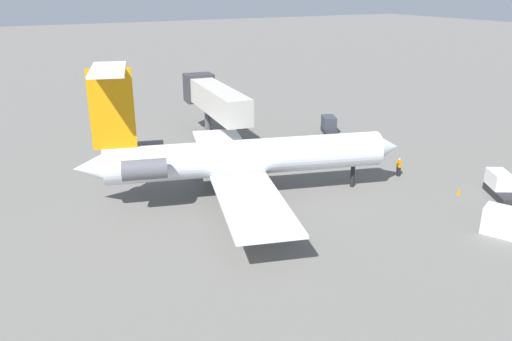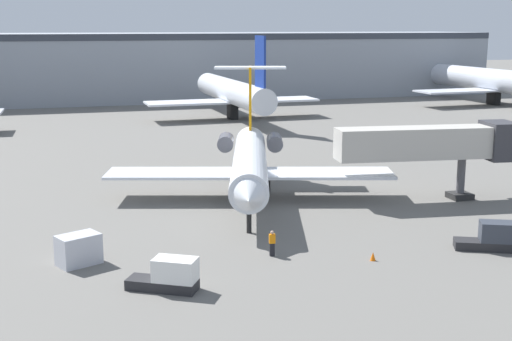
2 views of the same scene
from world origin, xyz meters
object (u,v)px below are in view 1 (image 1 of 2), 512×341
at_px(jet_bridge, 213,98).
at_px(traffic_cone_near, 459,191).
at_px(baggage_tug_lead, 500,186).
at_px(cargo_container_uld, 503,222).
at_px(ground_crew_marshaller, 399,167).
at_px(regional_jet, 238,157).
at_px(traffic_cone_mid, 377,151).
at_px(baggage_tug_trailing, 329,126).

height_order(jet_bridge, traffic_cone_near, jet_bridge).
distance_m(baggage_tug_lead, cargo_container_uld, 7.54).
height_order(ground_crew_marshaller, baggage_tug_lead, baggage_tug_lead).
bearing_deg(baggage_tug_lead, traffic_cone_near, 58.35).
relative_size(regional_jet, jet_bridge, 1.66).
height_order(regional_jet, traffic_cone_mid, regional_jet).
bearing_deg(baggage_tug_lead, traffic_cone_mid, 6.03).
bearing_deg(baggage_tug_trailing, traffic_cone_mid, 178.38).
xyz_separation_m(regional_jet, traffic_cone_mid, (3.15, -17.45, -3.13)).
relative_size(jet_bridge, baggage_tug_trailing, 3.71).
xyz_separation_m(regional_jet, cargo_container_uld, (-14.72, -12.96, -2.45)).
xyz_separation_m(ground_crew_marshaller, traffic_cone_mid, (5.85, -2.66, -0.58)).
height_order(jet_bridge, cargo_container_uld, jet_bridge).
relative_size(jet_bridge, cargo_container_uld, 5.26).
distance_m(ground_crew_marshaller, traffic_cone_mid, 6.45).
height_order(ground_crew_marshaller, traffic_cone_near, ground_crew_marshaller).
bearing_deg(ground_crew_marshaller, regional_jet, 79.65).
distance_m(jet_bridge, cargo_container_uld, 31.22).
relative_size(regional_jet, cargo_container_uld, 8.72).
xyz_separation_m(ground_crew_marshaller, baggage_tug_trailing, (14.40, -2.91, -0.02)).
relative_size(baggage_tug_lead, traffic_cone_mid, 7.57).
bearing_deg(regional_jet, cargo_container_uld, -138.65).
relative_size(ground_crew_marshaller, traffic_cone_mid, 3.07).
xyz_separation_m(baggage_tug_trailing, traffic_cone_near, (-20.03, 1.59, -0.56)).
xyz_separation_m(cargo_container_uld, traffic_cone_near, (6.39, -3.15, -0.68)).
xyz_separation_m(regional_jet, baggage_tug_trailing, (11.70, -17.69, -2.57)).
relative_size(jet_bridge, traffic_cone_near, 28.44).
distance_m(ground_crew_marshaller, baggage_tug_lead, 8.37).
bearing_deg(traffic_cone_near, regional_jet, 62.65).
bearing_deg(traffic_cone_mid, regional_jet, 100.22).
bearing_deg(baggage_tug_trailing, jet_bridge, 75.29).
bearing_deg(cargo_container_uld, regional_jet, 41.35).
height_order(jet_bridge, baggage_tug_trailing, jet_bridge).
xyz_separation_m(traffic_cone_near, traffic_cone_mid, (11.48, -1.34, 0.00)).
bearing_deg(baggage_tug_trailing, regional_jet, 123.48).
height_order(baggage_tug_lead, cargo_container_uld, cargo_container_uld).
relative_size(ground_crew_marshaller, baggage_tug_lead, 0.41).
bearing_deg(ground_crew_marshaller, jet_bridge, 29.59).
xyz_separation_m(jet_bridge, baggage_tug_lead, (-25.13, -14.17, -4.02)).
relative_size(baggage_tug_trailing, cargo_container_uld, 1.42).
relative_size(baggage_tug_trailing, traffic_cone_mid, 7.67).
relative_size(jet_bridge, ground_crew_marshaller, 9.26).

